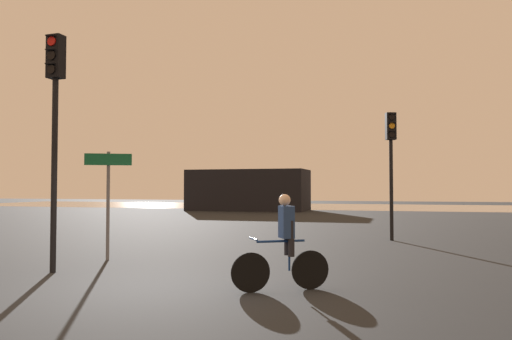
% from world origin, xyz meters
% --- Properties ---
extents(ground_plane, '(120.00, 120.00, 0.00)m').
position_xyz_m(ground_plane, '(0.00, 0.00, 0.00)').
color(ground_plane, black).
extents(water_strip, '(80.00, 16.00, 0.01)m').
position_xyz_m(water_strip, '(0.00, 39.22, 0.00)').
color(water_strip, gray).
rests_on(water_strip, ground).
extents(distant_building, '(9.05, 4.00, 3.13)m').
position_xyz_m(distant_building, '(-7.09, 29.22, 1.56)').
color(distant_building, black).
rests_on(distant_building, ground).
extents(traffic_light_near_left, '(0.33, 0.34, 4.89)m').
position_xyz_m(traffic_light_near_left, '(-2.67, 1.02, 3.37)').
color(traffic_light_near_left, black).
rests_on(traffic_light_near_left, ground).
extents(traffic_light_far_right, '(0.38, 0.40, 4.22)m').
position_xyz_m(traffic_light_far_right, '(3.89, 9.40, 2.95)').
color(traffic_light_far_right, black).
rests_on(traffic_light_far_right, ground).
extents(direction_sign_post, '(0.99, 0.52, 2.60)m').
position_xyz_m(direction_sign_post, '(-2.59, 2.87, 1.70)').
color(direction_sign_post, slate).
rests_on(direction_sign_post, ground).
extents(cyclist, '(1.48, 0.92, 1.62)m').
position_xyz_m(cyclist, '(2.27, 0.57, 0.82)').
color(cyclist, black).
rests_on(cyclist, ground).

